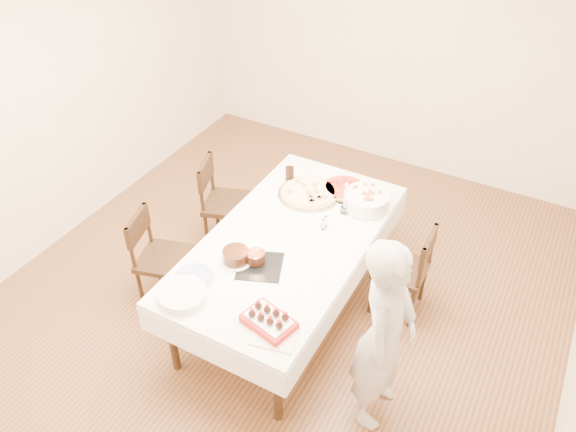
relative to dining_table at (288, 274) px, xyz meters
The scene contains 22 objects.
floor 0.40m from the dining_table, 136.95° to the left, with size 5.00×5.00×0.00m, color brown.
wall_back 2.77m from the dining_table, 92.25° to the left, with size 4.50×0.04×2.70m, color beige.
wall_left 2.55m from the dining_table, behind, with size 0.04×5.00×2.70m, color beige.
dining_table is the anchor object (origin of this frame).
chair_right_savory 0.90m from the dining_table, 29.87° to the left, with size 0.43×0.43×0.84m, color #321E10, non-canonical shape.
chair_left_savory 1.02m from the dining_table, 151.31° to the left, with size 0.45×0.45×0.88m, color #321E10, non-canonical shape.
chair_left_dessert 1.02m from the dining_table, 158.52° to the right, with size 0.44×0.44×0.85m, color #321E10, non-canonical shape.
person 1.18m from the dining_table, 28.46° to the right, with size 0.55×0.36×1.51m, color beige.
pizza_white 0.72m from the dining_table, 101.48° to the left, with size 0.53×0.53×0.04m, color beige.
pizza_pepperoni 0.88m from the dining_table, 81.61° to the left, with size 0.39×0.39×0.04m, color red.
red_placemat 0.85m from the dining_table, 62.68° to the left, with size 0.23×0.23×0.01m, color #B21E1E.
pasta_bowl 0.87m from the dining_table, 61.39° to the left, with size 0.37×0.37×0.12m, color white.
taper_candle 0.77m from the dining_table, 64.66° to the left, with size 0.07×0.07×0.30m, color white.
shaker_pair 0.52m from the dining_table, 52.53° to the left, with size 0.08×0.08×0.09m, color white, non-canonical shape.
cola_glass 0.89m from the dining_table, 117.71° to the left, with size 0.08×0.08×0.14m, color black.
layer_cake 0.62m from the dining_table, 118.29° to the right, with size 0.24×0.24×0.10m, color #34190D.
cake_board 0.52m from the dining_table, 95.19° to the right, with size 0.32×0.32×0.01m, color black.
birthday_cake 0.57m from the dining_table, 103.94° to the right, with size 0.14×0.14×0.14m, color #3D1E10.
strawberry_box 0.95m from the dining_table, 69.50° to the right, with size 0.33×0.22×0.08m, color #A01812, non-canonical shape.
box_lid 1.02m from the dining_table, 66.77° to the right, with size 0.29×0.19×0.02m, color beige.
plate_stack 1.02m from the dining_table, 110.22° to the right, with size 0.33×0.33×0.07m, color white.
china_plate 0.87m from the dining_table, 118.90° to the right, with size 0.28×0.28×0.01m, color white.
Camera 1 is at (1.66, -2.93, 3.54)m, focal length 35.00 mm.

